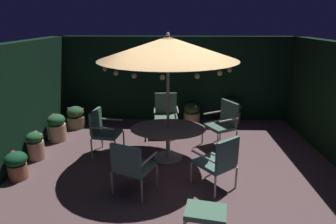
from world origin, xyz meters
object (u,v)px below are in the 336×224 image
potted_plant_back_center (57,127)px  potted_plant_left_far (192,113)px  patio_chair_north (131,164)px  patio_chair_northeast (219,160)px  potted_plant_right_near (232,110)px  patio_chair_southeast (166,111)px  patio_chair_south (103,129)px  patio_dining_table (168,134)px  potted_plant_right_far (36,145)px  ottoman_footrest (206,213)px  potted_plant_back_left (76,117)px  potted_plant_left_near (17,164)px  patio_umbrella (168,48)px  patio_chair_east (224,121)px

potted_plant_back_center → potted_plant_left_far: size_ratio=1.08×
patio_chair_north → patio_chair_northeast: (1.48, 0.18, 0.00)m
potted_plant_back_center → potted_plant_right_near: 4.77m
patio_chair_southeast → patio_chair_south: patio_chair_southeast is taller
patio_dining_table → patio_chair_northeast: patio_chair_northeast is taller
potted_plant_right_far → potted_plant_left_far: bearing=33.3°
ottoman_footrest → potted_plant_back_left: potted_plant_back_left is taller
patio_chair_northeast → patio_dining_table: bearing=128.3°
patio_chair_southeast → potted_plant_right_near: patio_chair_southeast is taller
patio_chair_south → potted_plant_right_near: size_ratio=1.48×
patio_dining_table → potted_plant_left_far: (0.62, 2.15, -0.25)m
potted_plant_left_near → potted_plant_right_near: bearing=35.5°
potted_plant_left_far → patio_umbrella: bearing=-106.1°
patio_dining_table → patio_chair_southeast: bearing=93.6°
patio_chair_north → patio_chair_northeast: size_ratio=0.95×
patio_chair_east → potted_plant_back_center: 4.03m
patio_chair_north → patio_chair_southeast: 2.81m
potted_plant_left_near → potted_plant_back_center: bearing=88.7°
patio_chair_southeast → patio_chair_south: bearing=-137.2°
patio_chair_north → potted_plant_left_far: (1.20, 3.47, -0.24)m
potted_plant_right_far → potted_plant_left_far: (3.42, 2.25, -0.01)m
patio_chair_north → potted_plant_left_near: (-2.20, 0.42, -0.26)m
potted_plant_back_left → potted_plant_back_center: 0.91m
potted_plant_back_left → patio_chair_north: bearing=-57.3°
potted_plant_left_far → potted_plant_back_left: bearing=-173.7°
patio_umbrella → patio_chair_southeast: bearing=93.6°
patio_chair_north → patio_chair_east: 2.73m
potted_plant_left_near → potted_plant_left_far: bearing=41.8°
patio_chair_southeast → potted_plant_left_far: bearing=44.7°
potted_plant_right_far → potted_plant_back_center: potted_plant_back_center is taller
patio_chair_north → potted_plant_back_left: bearing=122.7°
patio_chair_north → patio_chair_east: (1.85, 2.01, 0.07)m
potted_plant_left_near → potted_plant_back_left: (0.20, 2.69, 0.00)m
potted_plant_left_far → potted_plant_right_near: 1.20m
patio_dining_table → potted_plant_left_near: 2.93m
potted_plant_back_center → potted_plant_right_near: (4.54, 1.47, 0.01)m
patio_chair_north → ottoman_footrest: size_ratio=1.51×
potted_plant_back_left → potted_plant_right_near: size_ratio=0.89×
patio_chair_east → potted_plant_left_near: size_ratio=2.00×
ottoman_footrest → potted_plant_back_center: potted_plant_back_center is taller
potted_plant_left_near → patio_umbrella: bearing=17.8°
potted_plant_left_far → ottoman_footrest: bearing=-90.6°
potted_plant_left_near → potted_plant_back_left: potted_plant_back_left is taller
ottoman_footrest → potted_plant_back_left: (-3.15, 4.05, -0.03)m
patio_chair_northeast → potted_plant_right_far: (-3.70, 1.04, -0.23)m
patio_chair_east → ottoman_footrest: bearing=-103.4°
patio_chair_south → patio_chair_northeast: bearing=-30.1°
potted_plant_back_center → ottoman_footrest: bearing=-43.6°
patio_umbrella → potted_plant_left_far: (0.62, 2.15, -2.01)m
patio_umbrella → potted_plant_right_far: (-2.80, -0.10, -2.00)m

